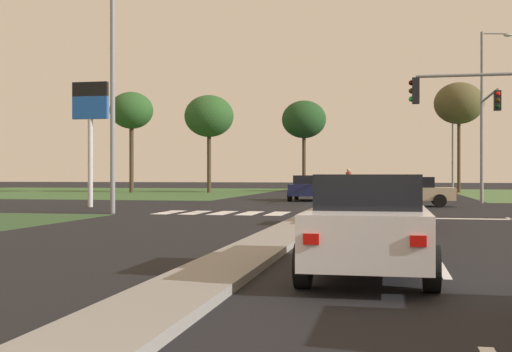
{
  "coord_description": "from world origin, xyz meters",
  "views": [
    {
      "loc": [
        2.64,
        -1.71,
        1.59
      ],
      "look_at": [
        -3.54,
        29.01,
        1.51
      ],
      "focal_mm": 46.74,
      "sensor_mm": 36.0,
      "label": 1
    }
  ],
  "objects_px": {
    "car_beige_third": "(411,191)",
    "traffic_signal_far_right": "(487,126)",
    "street_lamp_second": "(117,69)",
    "pedestrian_at_median": "(349,180)",
    "treeline_second": "(209,117)",
    "car_red_fifth": "(382,200)",
    "treeline_third": "(304,120)",
    "street_lamp_fourth": "(454,140)",
    "car_navy_second": "(308,188)",
    "car_white_fourth": "(369,224)",
    "treeline_near": "(131,111)",
    "traffic_signal_near_right": "(485,115)",
    "treeline_fourth": "(459,104)",
    "street_lamp_third": "(484,107)",
    "fuel_price_totem": "(90,116)"
  },
  "relations": [
    {
      "from": "pedestrian_at_median",
      "to": "treeline_second",
      "type": "height_order",
      "value": "treeline_second"
    },
    {
      "from": "traffic_signal_far_right",
      "to": "traffic_signal_near_right",
      "type": "xyz_separation_m",
      "value": [
        -1.59,
        -11.1,
        -0.34
      ]
    },
    {
      "from": "street_lamp_third",
      "to": "treeline_second",
      "type": "height_order",
      "value": "street_lamp_third"
    },
    {
      "from": "treeline_fourth",
      "to": "car_white_fourth",
      "type": "bearing_deg",
      "value": -97.13
    },
    {
      "from": "fuel_price_totem",
      "to": "treeline_fourth",
      "type": "height_order",
      "value": "treeline_fourth"
    },
    {
      "from": "car_red_fifth",
      "to": "treeline_second",
      "type": "height_order",
      "value": "treeline_second"
    },
    {
      "from": "street_lamp_second",
      "to": "street_lamp_fourth",
      "type": "bearing_deg",
      "value": 66.88
    },
    {
      "from": "car_beige_third",
      "to": "treeline_third",
      "type": "height_order",
      "value": "treeline_third"
    },
    {
      "from": "car_beige_third",
      "to": "traffic_signal_far_right",
      "type": "xyz_separation_m",
      "value": [
        3.92,
        2.23,
        3.33
      ]
    },
    {
      "from": "street_lamp_fourth",
      "to": "treeline_second",
      "type": "distance_m",
      "value": 23.13
    },
    {
      "from": "car_red_fifth",
      "to": "traffic_signal_far_right",
      "type": "distance_m",
      "value": 16.4
    },
    {
      "from": "car_white_fourth",
      "to": "treeline_fourth",
      "type": "height_order",
      "value": "treeline_fourth"
    },
    {
      "from": "car_beige_third",
      "to": "fuel_price_totem",
      "type": "bearing_deg",
      "value": 104.02
    },
    {
      "from": "traffic_signal_far_right",
      "to": "treeline_fourth",
      "type": "xyz_separation_m",
      "value": [
        0.98,
        24.46,
        3.72
      ]
    },
    {
      "from": "street_lamp_third",
      "to": "pedestrian_at_median",
      "type": "distance_m",
      "value": 10.0
    },
    {
      "from": "car_beige_third",
      "to": "street_lamp_second",
      "type": "xyz_separation_m",
      "value": [
        -11.98,
        -8.47,
        5.16
      ]
    },
    {
      "from": "car_white_fourth",
      "to": "treeline_near",
      "type": "height_order",
      "value": "treeline_near"
    },
    {
      "from": "pedestrian_at_median",
      "to": "car_red_fifth",
      "type": "bearing_deg",
      "value": -107.04
    },
    {
      "from": "car_red_fifth",
      "to": "car_beige_third",
      "type": "bearing_deg",
      "value": 84.36
    },
    {
      "from": "treeline_second",
      "to": "treeline_fourth",
      "type": "height_order",
      "value": "treeline_fourth"
    },
    {
      "from": "traffic_signal_far_right",
      "to": "pedestrian_at_median",
      "type": "xyz_separation_m",
      "value": [
        -7.49,
        5.74,
        -2.83
      ]
    },
    {
      "from": "street_lamp_fourth",
      "to": "pedestrian_at_median",
      "type": "height_order",
      "value": "street_lamp_fourth"
    },
    {
      "from": "treeline_near",
      "to": "treeline_third",
      "type": "bearing_deg",
      "value": 9.57
    },
    {
      "from": "street_lamp_third",
      "to": "treeline_fourth",
      "type": "relative_size",
      "value": 1.11
    },
    {
      "from": "street_lamp_third",
      "to": "traffic_signal_near_right",
      "type": "bearing_deg",
      "value": -97.45
    },
    {
      "from": "pedestrian_at_median",
      "to": "treeline_third",
      "type": "bearing_deg",
      "value": 83.6
    },
    {
      "from": "car_navy_second",
      "to": "car_white_fourth",
      "type": "bearing_deg",
      "value": 98.69
    },
    {
      "from": "car_navy_second",
      "to": "street_lamp_third",
      "type": "height_order",
      "value": "street_lamp_third"
    },
    {
      "from": "street_lamp_fourth",
      "to": "traffic_signal_far_right",
      "type": "bearing_deg",
      "value": -91.83
    },
    {
      "from": "traffic_signal_far_right",
      "to": "street_lamp_fourth",
      "type": "bearing_deg",
      "value": 88.17
    },
    {
      "from": "car_red_fifth",
      "to": "treeline_second",
      "type": "xyz_separation_m",
      "value": [
        -15.34,
        35.48,
        5.9
      ]
    },
    {
      "from": "car_red_fifth",
      "to": "treeline_third",
      "type": "bearing_deg",
      "value": 100.94
    },
    {
      "from": "street_lamp_second",
      "to": "treeline_second",
      "type": "xyz_separation_m",
      "value": [
        -4.64,
        30.99,
        0.78
      ]
    },
    {
      "from": "pedestrian_at_median",
      "to": "treeline_fourth",
      "type": "height_order",
      "value": "treeline_fourth"
    },
    {
      "from": "car_red_fifth",
      "to": "street_lamp_third",
      "type": "bearing_deg",
      "value": 75.36
    },
    {
      "from": "street_lamp_third",
      "to": "treeline_second",
      "type": "distance_m",
      "value": 24.58
    },
    {
      "from": "car_red_fifth",
      "to": "fuel_price_totem",
      "type": "height_order",
      "value": "fuel_price_totem"
    },
    {
      "from": "traffic_signal_near_right",
      "to": "street_lamp_fourth",
      "type": "relative_size",
      "value": 0.64
    },
    {
      "from": "street_lamp_second",
      "to": "fuel_price_totem",
      "type": "height_order",
      "value": "street_lamp_second"
    },
    {
      "from": "treeline_near",
      "to": "treeline_third",
      "type": "distance_m",
      "value": 15.22
    },
    {
      "from": "car_white_fourth",
      "to": "treeline_third",
      "type": "distance_m",
      "value": 48.09
    },
    {
      "from": "treeline_second",
      "to": "car_beige_third",
      "type": "bearing_deg",
      "value": -53.57
    },
    {
      "from": "treeline_second",
      "to": "treeline_third",
      "type": "relative_size",
      "value": 1.06
    },
    {
      "from": "treeline_third",
      "to": "pedestrian_at_median",
      "type": "bearing_deg",
      "value": -73.12
    },
    {
      "from": "traffic_signal_far_right",
      "to": "treeline_third",
      "type": "relative_size",
      "value": 0.72
    },
    {
      "from": "fuel_price_totem",
      "to": "treeline_near",
      "type": "xyz_separation_m",
      "value": [
        -8.05,
        25.2,
        2.72
      ]
    },
    {
      "from": "car_navy_second",
      "to": "treeline_near",
      "type": "distance_m",
      "value": 23.87
    },
    {
      "from": "traffic_signal_far_right",
      "to": "treeline_second",
      "type": "height_order",
      "value": "treeline_second"
    },
    {
      "from": "traffic_signal_near_right",
      "to": "treeline_fourth",
      "type": "xyz_separation_m",
      "value": [
        2.57,
        35.56,
        4.06
      ]
    },
    {
      "from": "pedestrian_at_median",
      "to": "treeline_near",
      "type": "height_order",
      "value": "treeline_near"
    }
  ]
}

